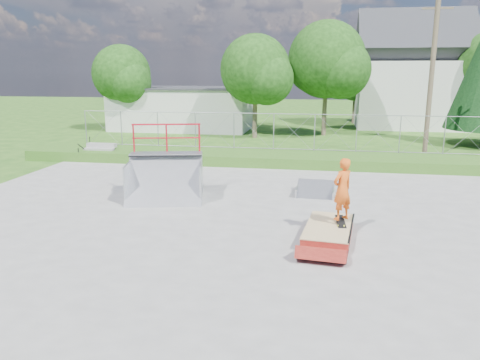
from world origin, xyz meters
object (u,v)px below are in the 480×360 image
object	(u,v)px
flat_bank_ramp	(315,190)
skater	(342,192)
grind_box	(329,232)
quarter_pipe	(164,164)

from	to	relation	value
flat_bank_ramp	skater	world-z (taller)	skater
flat_bank_ramp	skater	xyz separation A→B (m)	(0.72, -4.14, 1.04)
grind_box	quarter_pipe	distance (m)	6.28
quarter_pipe	flat_bank_ramp	xyz separation A→B (m)	(5.07, 1.50, -1.06)
grind_box	skater	bearing A→B (deg)	42.34
quarter_pipe	skater	xyz separation A→B (m)	(5.80, -2.64, -0.02)
grind_box	flat_bank_ramp	distance (m)	4.39
quarter_pipe	flat_bank_ramp	size ratio (longest dim) A/B	1.78
quarter_pipe	skater	world-z (taller)	quarter_pipe
quarter_pipe	flat_bank_ramp	world-z (taller)	quarter_pipe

